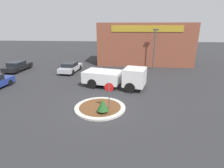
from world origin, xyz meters
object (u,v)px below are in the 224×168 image
object	(u,v)px
light_pole	(155,46)
stop_sign	(109,92)
parked_sedan_silver	(70,67)
utility_truck	(116,77)
parked_sedan_black	(18,66)

from	to	relation	value
light_pole	stop_sign	bearing A→B (deg)	-109.99
light_pole	parked_sedan_silver	bearing A→B (deg)	-166.21
stop_sign	parked_sedan_silver	bearing A→B (deg)	120.71
stop_sign	parked_sedan_silver	world-z (taller)	stop_sign
utility_truck	parked_sedan_silver	size ratio (longest dim) A/B	1.46
parked_sedan_silver	light_pole	bearing A→B (deg)	-71.50
utility_truck	light_pole	size ratio (longest dim) A/B	1.18
utility_truck	parked_sedan_black	world-z (taller)	utility_truck
light_pole	utility_truck	bearing A→B (deg)	-120.04
stop_sign	parked_sedan_black	distance (m)	17.41
utility_truck	parked_sedan_silver	world-z (taller)	utility_truck
stop_sign	light_pole	xyz separation A→B (m)	(4.86, 13.36, 1.82)
utility_truck	parked_sedan_black	bearing A→B (deg)	171.97
utility_truck	stop_sign	bearing A→B (deg)	-77.66
parked_sedan_black	light_pole	bearing A→B (deg)	-80.22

